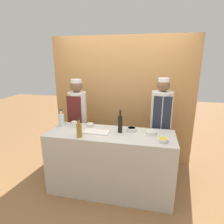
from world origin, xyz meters
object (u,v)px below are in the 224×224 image
cutting_board (96,132)px  cup_cream (74,124)px  sauce_bowl_white (132,129)px  bottle_clear (61,120)px  bottle_soy (120,124)px  chef_left (78,120)px  chef_right (160,125)px  bottle_vinegar (79,130)px  sauce_bowl_red (90,125)px  sauce_bowl_green (151,132)px  sauce_bowl_yellow (163,140)px

cutting_board → cup_cream: bearing=158.6°
cup_cream → sauce_bowl_white: bearing=0.7°
bottle_clear → bottle_soy: bearing=-4.5°
chef_left → chef_right: bearing=-0.0°
bottle_soy → chef_right: chef_right is taller
bottle_clear → bottle_vinegar: size_ratio=1.03×
sauce_bowl_red → sauce_bowl_green: size_ratio=0.73×
sauce_bowl_white → bottle_clear: bottle_clear is taller
bottle_clear → chef_right: 1.62m
chef_right → chef_left: bearing=180.0°
sauce_bowl_red → cup_cream: size_ratio=1.24×
sauce_bowl_red → sauce_bowl_green: 0.95m
cutting_board → bottle_soy: 0.37m
bottle_vinegar → chef_right: (1.11, 0.80, -0.13)m
sauce_bowl_green → bottle_soy: bottle_soy is taller
cutting_board → chef_left: 0.81m
sauce_bowl_yellow → cup_cream: cup_cream is taller
sauce_bowl_yellow → sauce_bowl_green: bearing=123.1°
chef_right → bottle_clear: bearing=-164.1°
sauce_bowl_white → bottle_vinegar: bearing=-151.9°
bottle_vinegar → cup_cream: 0.42m
sauce_bowl_green → bottle_vinegar: 1.01m
sauce_bowl_red → cup_cream: (-0.24, -0.07, 0.02)m
cup_cream → bottle_soy: bearing=-5.4°
sauce_bowl_yellow → bottle_clear: 1.58m
cup_cream → chef_left: size_ratio=0.05×
bottle_soy → chef_left: 1.02m
cutting_board → bottle_soy: bearing=14.7°
cutting_board → bottle_soy: (0.34, 0.09, 0.12)m
bottle_clear → chef_right: (1.55, 0.44, -0.13)m
sauce_bowl_white → bottle_vinegar: size_ratio=0.53×
sauce_bowl_red → cup_cream: cup_cream is taller
sauce_bowl_white → cup_cream: cup_cream is taller
bottle_soy → bottle_clear: 0.96m
bottle_vinegar → sauce_bowl_white: bearing=28.1°
sauce_bowl_green → cup_cream: (-1.18, 0.04, 0.02)m
sauce_bowl_yellow → chef_right: size_ratio=0.08×
sauce_bowl_red → cutting_board: sauce_bowl_red is taller
bottle_soy → chef_left: chef_left is taller
sauce_bowl_yellow → bottle_clear: bottle_clear is taller
sauce_bowl_white → bottle_vinegar: bottle_vinegar is taller
sauce_bowl_yellow → sauce_bowl_green: sauce_bowl_yellow is taller
cup_cream → chef_left: (-0.12, 0.45, -0.09)m
sauce_bowl_green → chef_left: (-1.31, 0.49, -0.07)m
cutting_board → chef_right: (0.93, 0.61, -0.04)m
bottle_soy → sauce_bowl_yellow: bearing=-19.3°
sauce_bowl_green → cutting_board: sauce_bowl_green is taller
sauce_bowl_yellow → chef_left: bearing=153.5°
bottle_soy → chef_left: bearing=149.0°
chef_left → sauce_bowl_yellow: bearing=-26.5°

